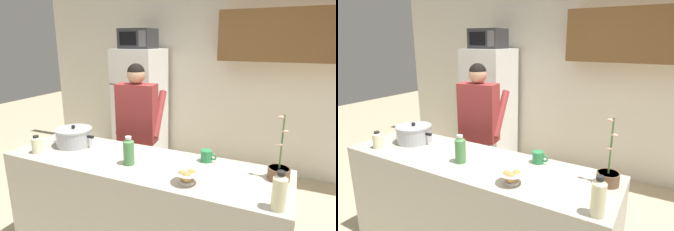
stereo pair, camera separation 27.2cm
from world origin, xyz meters
TOP-DOWN VIEW (x-y plane):
  - back_wall_unit at (0.24, 2.25)m, footprint 6.00×0.48m
  - kitchen_island at (0.00, 0.00)m, footprint 2.31×0.68m
  - refrigerator at (-1.05, 1.85)m, footprint 0.64×0.68m
  - microwave at (-1.05, 1.83)m, footprint 0.48×0.37m
  - person_near_pot at (-0.44, 0.72)m, footprint 0.54×0.47m
  - cooking_pot at (-0.74, 0.08)m, footprint 0.44×0.33m
  - coffee_mug at (0.49, 0.22)m, footprint 0.13×0.09m
  - bread_bowl at (0.47, -0.18)m, footprint 0.18×0.18m
  - bottle_near_edge at (-0.05, -0.08)m, footprint 0.09×0.09m
  - bottle_mid_counter at (-0.90, -0.20)m, footprint 0.08×0.08m
  - bottle_far_corner at (1.06, -0.26)m, footprint 0.08×0.08m
  - potted_orchid at (1.03, 0.14)m, footprint 0.15×0.15m

SIDE VIEW (x-z plane):
  - kitchen_island at x=0.00m, z-range 0.00..0.92m
  - refrigerator at x=-1.05m, z-range 0.00..1.74m
  - coffee_mug at x=0.49m, z-range 0.92..1.02m
  - bread_bowl at x=0.47m, z-range 0.92..1.02m
  - potted_orchid at x=1.03m, z-range 0.75..1.21m
  - bottle_mid_counter at x=-0.90m, z-range 0.92..1.07m
  - cooking_pot at x=-0.74m, z-range 0.90..1.10m
  - person_near_pot at x=-0.44m, z-range 0.20..1.84m
  - bottle_near_edge at x=-0.05m, z-range 0.92..1.15m
  - bottle_far_corner at x=1.06m, z-range 0.92..1.16m
  - back_wall_unit at x=0.24m, z-range 0.12..2.72m
  - microwave at x=-1.05m, z-range 1.74..2.02m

